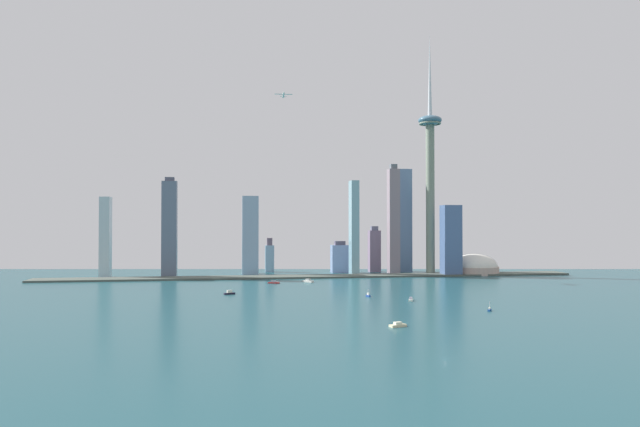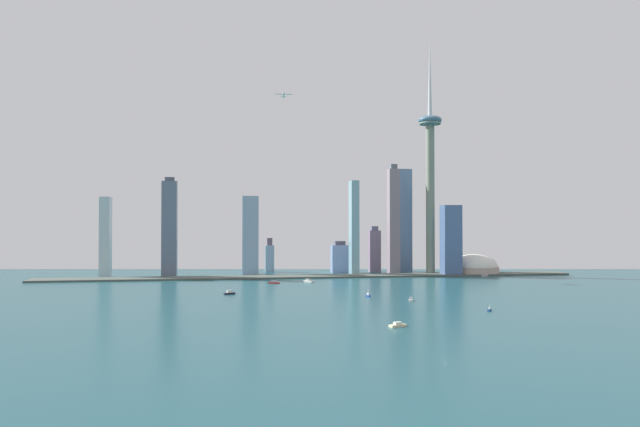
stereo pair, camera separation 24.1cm
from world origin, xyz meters
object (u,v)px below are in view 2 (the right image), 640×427
(skyscraper_2, at_px, (394,220))
(boat_6, at_px, (489,310))
(skyscraper_3, at_px, (374,250))
(skyscraper_0, at_px, (403,220))
(skyscraper_7, at_px, (250,235))
(boat_5, at_px, (229,293))
(stadium_dome, at_px, (474,267))
(skyscraper_9, at_px, (340,258))
(observation_tower, at_px, (430,162))
(skyscraper_5, at_px, (105,237))
(boat_2, at_px, (274,282))
(skyscraper_6, at_px, (170,228))
(airplane, at_px, (283,95))
(skyscraper_1, at_px, (451,240))
(skyscraper_4, at_px, (354,228))
(boat_1, at_px, (398,325))
(boat_0, at_px, (368,295))
(skyscraper_10, at_px, (270,257))
(boat_3, at_px, (411,300))
(skyscraper_8, at_px, (451,256))
(boat_4, at_px, (308,281))

(skyscraper_2, distance_m, boat_6, 408.40)
(skyscraper_3, bearing_deg, skyscraper_2, -52.49)
(skyscraper_0, xyz_separation_m, skyscraper_7, (-248.92, -6.11, -23.07))
(boat_5, bearing_deg, stadium_dome, 0.94)
(skyscraper_3, xyz_separation_m, skyscraper_9, (-58.16, -3.71, -11.71))
(observation_tower, xyz_separation_m, boat_5, (-308.15, -210.90, -172.22))
(skyscraper_5, relative_size, boat_2, 7.49)
(skyscraper_6, height_order, airplane, airplane)
(boat_6, bearing_deg, skyscraper_7, 63.67)
(skyscraper_1, height_order, skyscraper_3, skyscraper_1)
(skyscraper_2, bearing_deg, skyscraper_6, -177.01)
(skyscraper_4, xyz_separation_m, boat_2, (-132.06, -111.95, -71.08))
(stadium_dome, bearing_deg, boat_2, -163.64)
(boat_1, bearing_deg, airplane, 77.23)
(boat_0, bearing_deg, boat_1, 151.03)
(skyscraper_10, relative_size, boat_3, 4.99)
(skyscraper_9, bearing_deg, skyscraper_1, -27.80)
(skyscraper_3, bearing_deg, boat_0, -105.50)
(skyscraper_2, relative_size, skyscraper_8, 3.22)
(skyscraper_10, xyz_separation_m, boat_1, (61.11, -518.35, -22.80))
(skyscraper_2, relative_size, boat_1, 12.16)
(skyscraper_1, bearing_deg, boat_2, -165.06)
(skyscraper_0, xyz_separation_m, boat_6, (-51.14, -425.07, -82.51))
(skyscraper_1, relative_size, skyscraper_8, 1.98)
(observation_tower, relative_size, skyscraper_10, 6.77)
(boat_6, bearing_deg, skyscraper_1, 22.02)
(skyscraper_2, xyz_separation_m, boat_5, (-257.24, -238.89, -82.30))
(boat_0, height_order, boat_3, boat_0)
(skyscraper_3, height_order, skyscraper_5, skyscraper_5)
(observation_tower, bearing_deg, boat_0, -122.31)
(skyscraper_5, relative_size, skyscraper_6, 0.80)
(skyscraper_2, bearing_deg, boat_2, -147.37)
(skyscraper_5, relative_size, skyscraper_8, 2.19)
(boat_0, bearing_deg, skyscraper_3, -37.83)
(skyscraper_5, xyz_separation_m, skyscraper_9, (355.35, 27.40, -35.56))
(skyscraper_2, bearing_deg, boat_6, -93.94)
(skyscraper_2, relative_size, boat_0, 21.69)
(boat_1, xyz_separation_m, boat_4, (-21.85, 343.52, 0.32))
(boat_0, relative_size, boat_6, 0.90)
(skyscraper_3, height_order, skyscraper_4, skyscraper_4)
(skyscraper_9, bearing_deg, skyscraper_4, -71.82)
(skyscraper_3, bearing_deg, skyscraper_1, -41.38)
(skyscraper_4, distance_m, boat_0, 279.93)
(boat_4, distance_m, airplane, 285.88)
(skyscraper_10, bearing_deg, boat_6, -70.03)
(skyscraper_1, height_order, skyscraper_7, skyscraper_7)
(skyscraper_9, bearing_deg, skyscraper_2, -18.26)
(boat_0, distance_m, boat_5, 153.25)
(skyscraper_3, distance_m, boat_1, 506.48)
(skyscraper_1, distance_m, airplane, 334.08)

